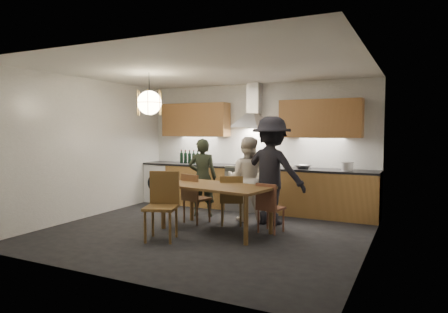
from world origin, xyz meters
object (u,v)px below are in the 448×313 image
at_px(person_right, 272,171).
at_px(wine_bottles, 192,157).
at_px(person_left, 202,177).
at_px(mixing_bowl, 303,167).
at_px(dining_table, 216,190).
at_px(chair_front, 163,201).
at_px(person_mid, 247,179).
at_px(chair_back_left, 194,195).
at_px(stock_pot, 347,166).

xyz_separation_m(person_right, wine_bottles, (-2.20, 0.98, 0.11)).
relative_size(person_left, mixing_bowl, 4.78).
height_order(dining_table, wine_bottles, wine_bottles).
bearing_deg(chair_front, person_mid, 48.69).
height_order(dining_table, person_mid, person_mid).
distance_m(dining_table, chair_back_left, 0.70).
distance_m(chair_back_left, stock_pot, 2.86).
relative_size(chair_back_left, mixing_bowl, 2.81).
distance_m(chair_back_left, chair_front, 1.07).
distance_m(person_mid, wine_bottles, 1.97).
height_order(chair_front, person_right, person_right).
bearing_deg(person_right, chair_back_left, 30.56).
height_order(person_left, stock_pot, person_left).
relative_size(chair_front, person_left, 0.69).
height_order(person_mid, person_right, person_right).
bearing_deg(dining_table, chair_back_left, 161.27).
bearing_deg(person_right, wine_bottles, -17.38).
distance_m(chair_back_left, person_mid, 1.01).
distance_m(chair_back_left, wine_bottles, 1.88).
bearing_deg(person_left, chair_back_left, 84.10).
bearing_deg(wine_bottles, person_right, -23.97).
bearing_deg(wine_bottles, dining_table, -50.01).
relative_size(stock_pot, wine_bottles, 0.37).
xyz_separation_m(person_left, person_right, (1.39, -0.02, 0.20)).
height_order(chair_back_left, wine_bottles, wine_bottles).
distance_m(person_left, person_right, 1.40).
relative_size(chair_back_left, person_left, 0.59).
distance_m(chair_front, person_left, 1.66).
bearing_deg(dining_table, person_right, 63.00).
bearing_deg(person_right, stock_pot, -132.55).
height_order(person_mid, wine_bottles, person_mid).
distance_m(mixing_bowl, wine_bottles, 2.50).
relative_size(dining_table, wine_bottles, 3.22).
relative_size(person_left, wine_bottles, 2.50).
distance_m(chair_front, person_right, 2.02).
xyz_separation_m(person_left, person_mid, (0.91, 0.03, 0.02)).
bearing_deg(mixing_bowl, person_right, -107.17).
relative_size(person_right, stock_pot, 8.64).
xyz_separation_m(person_mid, mixing_bowl, (0.78, 0.91, 0.18)).
relative_size(dining_table, chair_back_left, 2.19).
xyz_separation_m(dining_table, mixing_bowl, (0.94, 1.84, 0.27)).
bearing_deg(chair_back_left, person_right, -141.94).
bearing_deg(person_left, person_mid, 162.23).
relative_size(dining_table, person_mid, 1.26).
xyz_separation_m(chair_front, person_mid, (0.68, 1.67, 0.18)).
height_order(dining_table, person_left, person_left).
xyz_separation_m(person_mid, person_right, (0.48, -0.05, 0.18)).
distance_m(chair_front, stock_pot, 3.47).
distance_m(mixing_bowl, stock_pot, 0.83).
bearing_deg(person_mid, mixing_bowl, -139.02).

